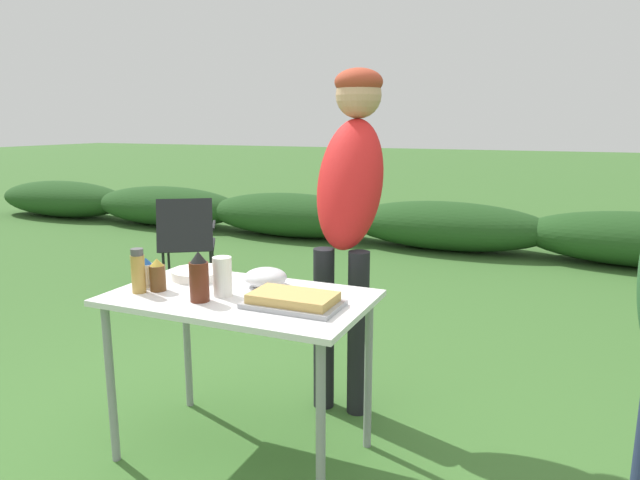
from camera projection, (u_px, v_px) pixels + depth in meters
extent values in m
plane|color=#3D6B2D|center=(244.00, 452.00, 2.57)|extent=(60.00, 60.00, 0.00)
ellipsoid|color=#234C1E|center=(63.00, 199.00, 8.95)|extent=(2.40, 0.90, 0.56)
ellipsoid|color=#234C1E|center=(167.00, 206.00, 8.18)|extent=(2.40, 0.90, 0.56)
ellipsoid|color=#234C1E|center=(292.00, 215.00, 7.41)|extent=(2.40, 0.90, 0.56)
ellipsoid|color=#234C1E|center=(446.00, 226.00, 6.63)|extent=(2.40, 0.90, 0.56)
cube|color=white|center=(240.00, 298.00, 2.42)|extent=(1.10, 0.64, 0.02)
cylinder|color=gray|center=(111.00, 384.00, 2.44)|extent=(0.04, 0.04, 0.71)
cylinder|color=gray|center=(321.00, 433.00, 2.06)|extent=(0.04, 0.04, 0.71)
cylinder|color=gray|center=(187.00, 341.00, 2.93)|extent=(0.04, 0.04, 0.71)
cylinder|color=gray|center=(368.00, 373.00, 2.55)|extent=(0.04, 0.04, 0.71)
cube|color=#9E9EA3|center=(293.00, 304.00, 2.26)|extent=(0.38, 0.22, 0.02)
cube|color=tan|center=(293.00, 298.00, 2.26)|extent=(0.33, 0.19, 0.04)
cylinder|color=white|center=(199.00, 274.00, 2.68)|extent=(0.26, 0.26, 0.04)
ellipsoid|color=silver|center=(265.00, 277.00, 2.54)|extent=(0.19, 0.19, 0.08)
cylinder|color=white|center=(222.00, 276.00, 2.39)|extent=(0.08, 0.08, 0.17)
cylinder|color=#B2893D|center=(138.00, 274.00, 2.44)|extent=(0.06, 0.06, 0.16)
cylinder|color=#4C4C4C|center=(137.00, 252.00, 2.42)|extent=(0.05, 0.05, 0.03)
cylinder|color=#562314|center=(199.00, 282.00, 2.32)|extent=(0.08, 0.08, 0.16)
cone|color=black|center=(198.00, 257.00, 2.30)|extent=(0.07, 0.07, 0.05)
cylinder|color=silver|center=(147.00, 275.00, 2.53)|extent=(0.06, 0.06, 0.10)
cone|color=#194793|center=(146.00, 261.00, 2.52)|extent=(0.05, 0.05, 0.03)
cylinder|color=brown|center=(158.00, 278.00, 2.47)|extent=(0.07, 0.07, 0.11)
cone|color=gold|center=(157.00, 262.00, 2.46)|extent=(0.06, 0.06, 0.03)
cylinder|color=black|center=(324.00, 329.00, 2.91)|extent=(0.11, 0.11, 0.84)
cylinder|color=black|center=(358.00, 334.00, 2.85)|extent=(0.11, 0.11, 0.84)
ellipsoid|color=red|center=(350.00, 183.00, 2.85)|extent=(0.35, 0.49, 0.72)
sphere|color=tan|center=(359.00, 95.00, 2.88)|extent=(0.23, 0.23, 0.23)
ellipsoid|color=#993823|center=(359.00, 82.00, 2.86)|extent=(0.25, 0.25, 0.14)
cube|color=#232328|center=(188.00, 245.00, 5.08)|extent=(0.63, 0.63, 0.03)
cube|color=#232328|center=(185.00, 225.00, 4.76)|extent=(0.48, 0.38, 0.44)
cylinder|color=black|center=(164.00, 273.00, 4.90)|extent=(0.02, 0.02, 0.38)
cylinder|color=black|center=(211.00, 271.00, 4.96)|extent=(0.02, 0.02, 0.38)
cylinder|color=black|center=(169.00, 262.00, 5.28)|extent=(0.02, 0.02, 0.38)
cylinder|color=black|center=(213.00, 260.00, 5.34)|extent=(0.02, 0.02, 0.38)
cylinder|color=black|center=(161.00, 226.00, 5.01)|extent=(0.24, 0.36, 0.02)
cylinder|color=black|center=(214.00, 225.00, 5.08)|extent=(0.24, 0.36, 0.02)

